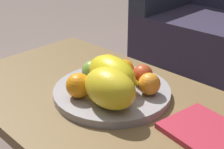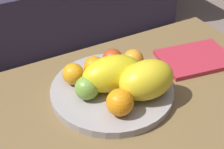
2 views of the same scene
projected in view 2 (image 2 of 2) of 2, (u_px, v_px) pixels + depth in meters
name	position (u px, v px, depth m)	size (l,w,h in m)	color
coffee_table	(121.00, 109.00, 1.06)	(1.12, 0.63, 0.43)	brown
fruit_bowl	(112.00, 90.00, 1.05)	(0.38, 0.38, 0.03)	#9D979A
melon_large_front	(112.00, 73.00, 1.00)	(0.19, 0.11, 0.11)	yellow
melon_smaller_beside	(147.00, 80.00, 0.97)	(0.17, 0.12, 0.12)	yellow
orange_front	(133.00, 60.00, 1.10)	(0.07, 0.07, 0.07)	orange
orange_left	(94.00, 67.00, 1.07)	(0.07, 0.07, 0.07)	orange
orange_right	(120.00, 102.00, 0.92)	(0.08, 0.08, 0.08)	orange
orange_back	(73.00, 74.00, 1.04)	(0.07, 0.07, 0.07)	orange
apple_front	(113.00, 59.00, 1.10)	(0.07, 0.07, 0.07)	#B9401E
apple_left	(87.00, 88.00, 0.98)	(0.07, 0.07, 0.07)	#74A53C
banana_bunch	(112.00, 75.00, 1.05)	(0.16, 0.15, 0.06)	yellow
magazine	(195.00, 59.00, 1.20)	(0.25, 0.18, 0.02)	#B62A3C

